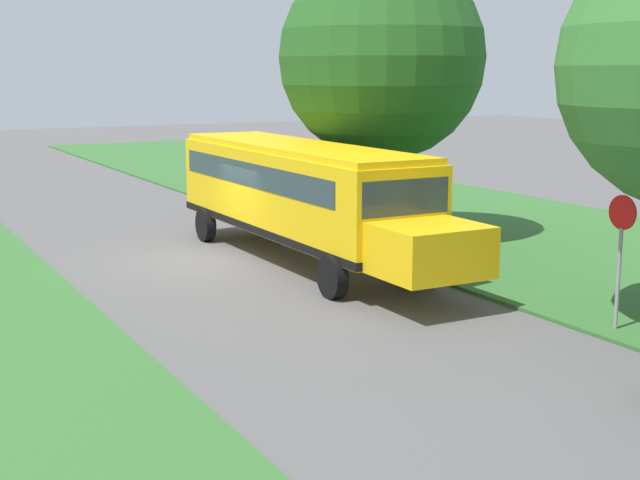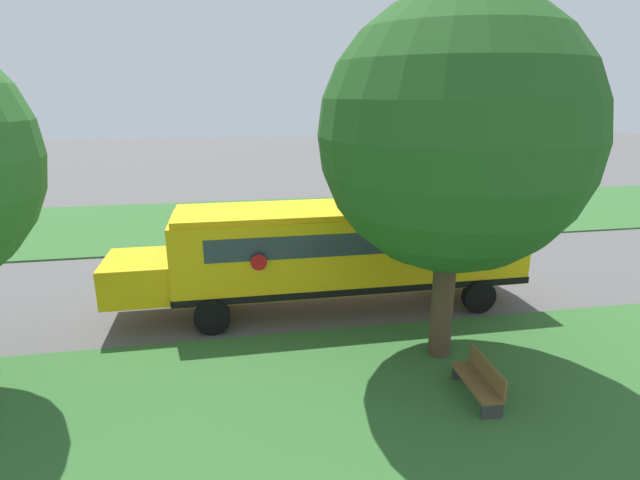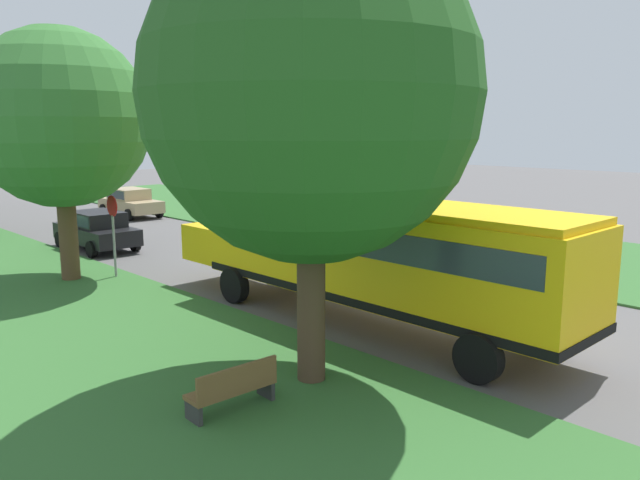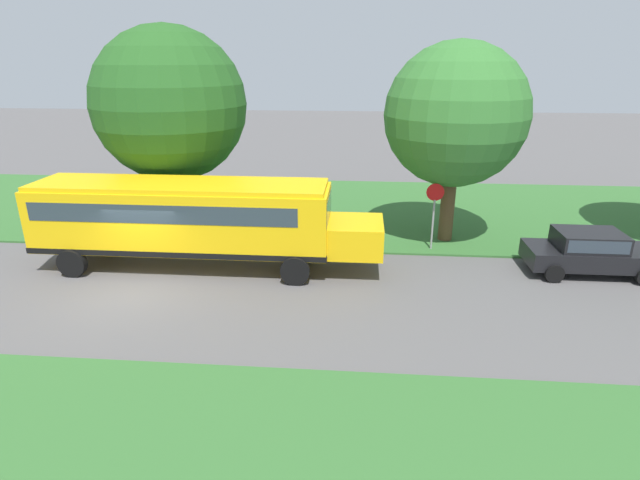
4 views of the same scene
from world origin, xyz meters
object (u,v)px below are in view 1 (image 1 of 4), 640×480
at_px(park_bench, 430,219).
at_px(oak_tree_beside_bus, 386,56).
at_px(school_bus, 302,191).
at_px(stop_sign, 620,246).

bearing_deg(park_bench, oak_tree_beside_bus, 1.90).
xyz_separation_m(school_bus, stop_sign, (-2.36, 8.91, -0.19)).
distance_m(oak_tree_beside_bus, stop_sign, 11.38).
height_order(oak_tree_beside_bus, park_bench, oak_tree_beside_bus).
height_order(school_bus, stop_sign, school_bus).
relative_size(oak_tree_beside_bus, stop_sign, 3.12).
xyz_separation_m(stop_sign, park_bench, (-3.11, -10.70, -1.26)).
bearing_deg(school_bus, stop_sign, 104.86).
relative_size(stop_sign, park_bench, 1.69).
height_order(oak_tree_beside_bus, stop_sign, oak_tree_beside_bus).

